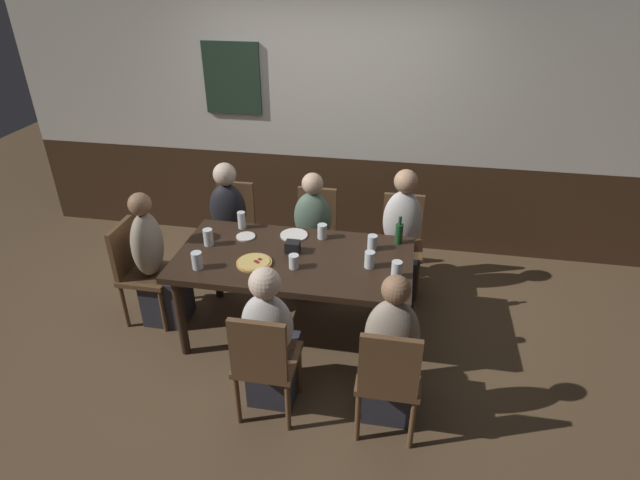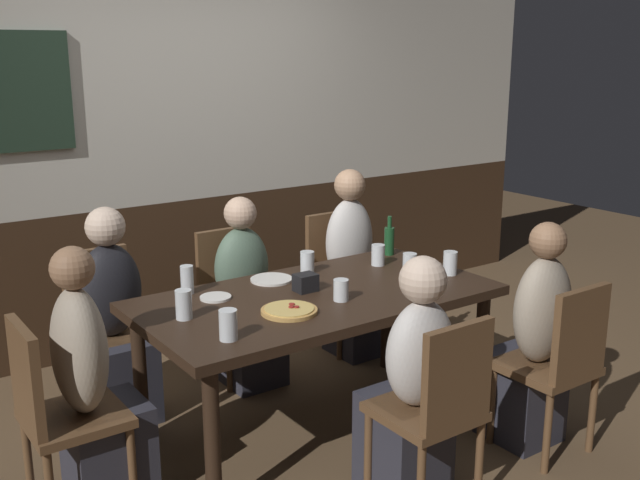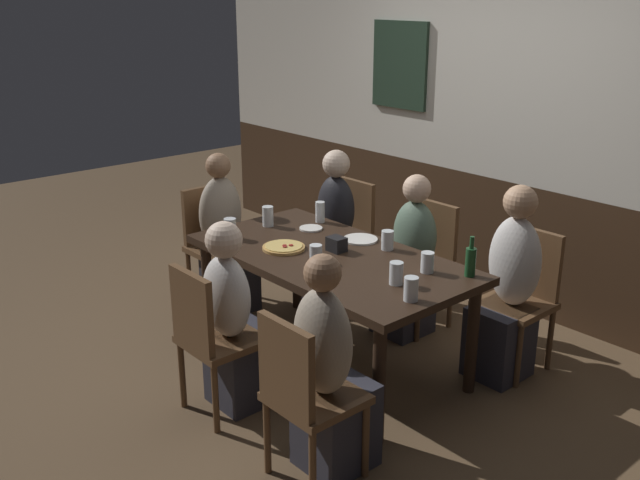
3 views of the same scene
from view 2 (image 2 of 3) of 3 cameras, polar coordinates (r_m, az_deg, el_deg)
The scene contains 28 objects.
ground_plane at distance 4.08m, azimuth -0.24°, elevation -14.01°, with size 12.00×12.00×0.00m, color brown.
wall_back at distance 5.07m, azimuth -11.16°, elevation 6.91°, with size 6.40×0.13×2.60m.
dining_table at distance 3.81m, azimuth -0.25°, elevation -5.19°, with size 1.80×0.94×0.74m.
chair_mid_far at distance 4.58m, azimuth -6.63°, elevation -4.09°, with size 0.40×0.40×0.88m.
chair_head_west at distance 3.36m, azimuth -19.45°, elevation -11.96°, with size 0.40×0.40×0.88m.
chair_right_near at distance 3.80m, azimuth 17.71°, elevation -8.67°, with size 0.40×0.40×0.88m.
chair_right_far at distance 4.98m, azimuth 1.40°, elevation -2.44°, with size 0.40×0.40×0.88m.
chair_mid_near at distance 3.25m, azimuth 8.94°, elevation -12.22°, with size 0.40×0.40×0.88m.
chair_left_far at distance 4.28m, azimuth -16.04°, elevation -5.91°, with size 0.40×0.40×0.88m.
person_mid_far at distance 4.45m, azimuth -5.60°, elevation -5.00°, with size 0.34×0.37×1.11m.
person_head_west at distance 3.40m, azimuth -16.78°, elevation -11.50°, with size 0.37×0.34×1.17m.
person_right_near at distance 3.89m, azimuth 15.78°, elevation -8.19°, with size 0.34×0.37×1.15m.
person_right_far at distance 4.86m, azimuth 2.53°, elevation -2.73°, with size 0.34×0.37×1.20m.
person_mid_near at distance 3.36m, azimuth 6.96°, elevation -11.65°, with size 0.34×0.37×1.11m.
person_left_far at distance 4.14m, azimuth -15.27°, elevation -6.67°, with size 0.34×0.37×1.15m.
pizza at distance 3.52m, azimuth -2.36°, elevation -5.37°, with size 0.27×0.27×0.03m.
pint_glass_amber at distance 4.08m, azimuth 6.83°, elevation -2.01°, with size 0.08×0.08×0.13m.
pint_glass_pale at distance 3.82m, azimuth -10.07°, elevation -3.11°, with size 0.07×0.07×0.15m.
pint_glass_stout at distance 4.27m, azimuth 4.44°, elevation -1.25°, with size 0.08×0.08×0.12m.
beer_glass_half at distance 3.67m, azimuth 1.61°, elevation -3.94°, with size 0.08×0.08×0.11m.
tumbler_water at distance 4.11m, azimuth -0.97°, elevation -1.82°, with size 0.08×0.08×0.12m.
highball_clear at distance 3.48m, azimuth -10.32°, elevation -4.97°, with size 0.08×0.08×0.14m.
beer_glass_tall at distance 3.21m, azimuth -6.99°, elevation -6.58°, with size 0.08×0.08×0.13m.
tumbler_short at distance 4.14m, azimuth 9.87°, elevation -1.83°, with size 0.08×0.08×0.13m.
beer_bottle_green at distance 4.48m, azimuth 5.29°, elevation 0.01°, with size 0.06×0.06×0.23m.
plate_white_large at distance 4.00m, azimuth -3.71°, elevation -3.01°, with size 0.22×0.22×0.01m, color white.
plate_white_small at distance 3.74m, azimuth -7.94°, elevation -4.34°, with size 0.16×0.16×0.01m, color white.
condiment_caddy at distance 3.81m, azimuth -1.11°, elevation -3.26°, with size 0.11×0.09×0.09m, color black.
Camera 2 is at (-2.05, -2.94, 1.94)m, focal length 42.08 mm.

